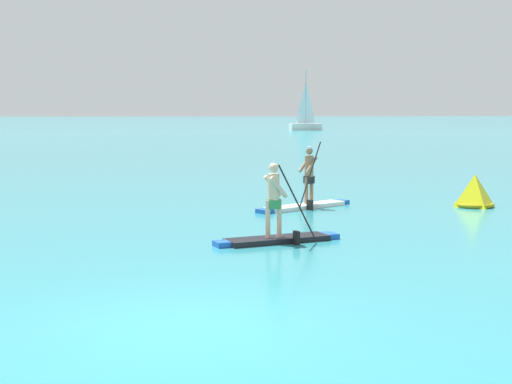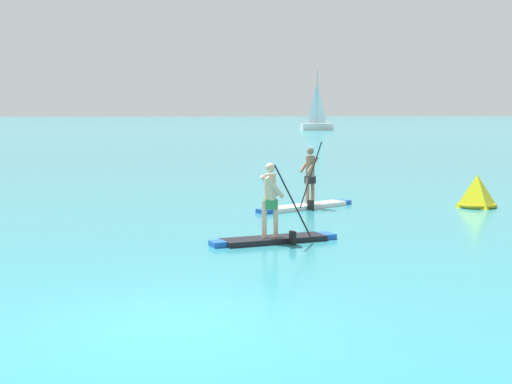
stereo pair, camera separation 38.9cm
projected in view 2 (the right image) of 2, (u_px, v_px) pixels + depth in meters
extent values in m
plane|color=teal|center=(172.00, 325.00, 10.53)|extent=(440.00, 440.00, 0.00)
cube|color=black|center=(274.00, 240.00, 16.92)|extent=(2.44, 1.40, 0.12)
cube|color=blue|center=(326.00, 236.00, 17.44)|extent=(0.43, 0.53, 0.12)
cube|color=blue|center=(218.00, 244.00, 16.40)|extent=(0.41, 0.47, 0.12)
cylinder|color=beige|center=(276.00, 218.00, 16.89)|extent=(0.11, 0.11, 0.84)
cylinder|color=beige|center=(264.00, 219.00, 16.78)|extent=(0.11, 0.11, 0.84)
cube|color=#338C4C|center=(270.00, 204.00, 16.80)|extent=(0.32, 0.29, 0.22)
cylinder|color=beige|center=(270.00, 187.00, 16.75)|extent=(0.26, 0.26, 0.57)
sphere|color=beige|center=(270.00, 168.00, 16.71)|extent=(0.21, 0.21, 0.21)
cylinder|color=beige|center=(269.00, 186.00, 16.91)|extent=(0.43, 0.22, 0.51)
cylinder|color=beige|center=(275.00, 187.00, 16.63)|extent=(0.43, 0.22, 0.51)
cylinder|color=black|center=(293.00, 201.00, 16.53)|extent=(0.86, 0.34, 1.64)
cube|color=black|center=(293.00, 238.00, 16.62)|extent=(0.14, 0.22, 0.32)
cube|color=white|center=(306.00, 206.00, 22.54)|extent=(2.63, 2.14, 0.12)
cube|color=blue|center=(265.00, 211.00, 21.53)|extent=(0.53, 0.54, 0.12)
cube|color=blue|center=(343.00, 202.00, 23.56)|extent=(0.49, 0.49, 0.12)
cylinder|color=#997051|center=(307.00, 191.00, 22.53)|extent=(0.11, 0.11, 0.81)
cylinder|color=#997051|center=(313.00, 190.00, 22.66)|extent=(0.11, 0.11, 0.81)
cube|color=black|center=(310.00, 180.00, 22.56)|extent=(0.34, 0.33, 0.22)
cylinder|color=#997051|center=(310.00, 166.00, 22.51)|extent=(0.26, 0.26, 0.62)
sphere|color=#997051|center=(310.00, 151.00, 22.47)|extent=(0.21, 0.21, 0.21)
cylinder|color=white|center=(310.00, 148.00, 22.45)|extent=(0.18, 0.18, 0.06)
cylinder|color=#997051|center=(313.00, 165.00, 22.36)|extent=(0.41, 0.34, 0.50)
cylinder|color=#997051|center=(305.00, 164.00, 22.59)|extent=(0.41, 0.34, 0.50)
cylinder|color=black|center=(311.00, 175.00, 22.01)|extent=(0.72, 0.55, 1.88)
cube|color=black|center=(311.00, 206.00, 22.11)|extent=(0.18, 0.21, 0.32)
pyramid|color=yellow|center=(477.00, 191.00, 22.79)|extent=(1.07, 1.07, 0.98)
torus|color=olive|center=(476.00, 205.00, 22.83)|extent=(1.18, 1.18, 0.12)
cube|color=white|center=(317.00, 127.00, 96.89)|extent=(4.27, 2.05, 0.83)
cylinder|color=#B2B2B7|center=(317.00, 97.00, 96.47)|extent=(0.12, 0.12, 6.78)
pyramid|color=white|center=(317.00, 102.00, 96.54)|extent=(1.82, 0.48, 5.33)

